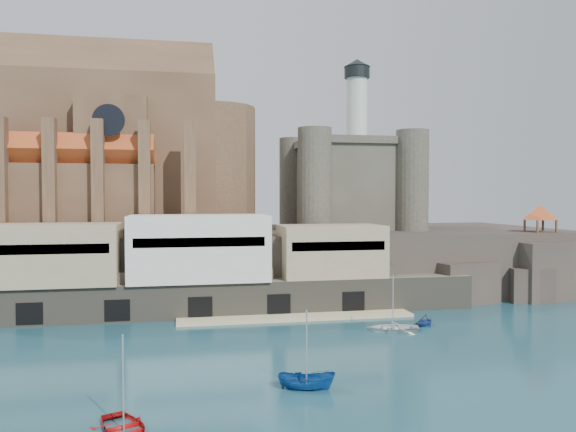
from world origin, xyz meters
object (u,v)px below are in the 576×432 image
(castle_keep, at_px, (349,180))
(boat_0, at_px, (124,431))
(boat_2, at_px, (307,389))
(pavilion, at_px, (540,214))
(church, at_px, (104,154))

(castle_keep, height_order, boat_0, castle_keep)
(castle_keep, relative_size, boat_2, 6.32)
(castle_keep, relative_size, boat_0, 5.48)
(castle_keep, relative_size, pavilion, 4.58)
(pavilion, bearing_deg, castle_keep, 149.82)
(church, bearing_deg, boat_2, -66.53)
(boat_0, xyz_separation_m, boat_2, (13.63, 5.50, 0.00))
(church, distance_m, pavilion, 68.65)
(pavilion, relative_size, boat_0, 1.20)
(church, height_order, pavilion, church)
(church, xyz_separation_m, boat_0, (7.88, -55.05, -22.13))
(pavilion, bearing_deg, boat_2, -142.94)
(church, relative_size, pavilion, 7.34)
(boat_0, bearing_deg, church, 74.56)
(castle_keep, distance_m, boat_2, 55.35)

